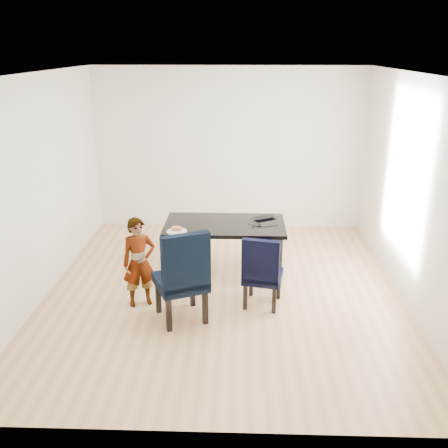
{
  "coord_description": "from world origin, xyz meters",
  "views": [
    {
      "loc": [
        0.21,
        -5.77,
        2.99
      ],
      "look_at": [
        0.0,
        0.2,
        0.85
      ],
      "focal_mm": 40.0,
      "sensor_mm": 36.0,
      "label": 1
    }
  ],
  "objects_px": {
    "plate": "(177,232)",
    "laptop": "(263,217)",
    "chair_left": "(180,274)",
    "chair_right": "(263,270)",
    "child": "(139,262)",
    "dining_table": "(225,249)"
  },
  "relations": [
    {
      "from": "dining_table",
      "to": "plate",
      "type": "distance_m",
      "value": 0.79
    },
    {
      "from": "chair_left",
      "to": "chair_right",
      "type": "relative_size",
      "value": 1.23
    },
    {
      "from": "chair_right",
      "to": "child",
      "type": "relative_size",
      "value": 0.82
    },
    {
      "from": "child",
      "to": "chair_left",
      "type": "bearing_deg",
      "value": -53.75
    },
    {
      "from": "plate",
      "to": "laptop",
      "type": "height_order",
      "value": "laptop"
    },
    {
      "from": "chair_right",
      "to": "laptop",
      "type": "relative_size",
      "value": 2.9
    },
    {
      "from": "plate",
      "to": "child",
      "type": "bearing_deg",
      "value": -127.29
    },
    {
      "from": "chair_left",
      "to": "plate",
      "type": "relative_size",
      "value": 4.29
    },
    {
      "from": "chair_left",
      "to": "chair_right",
      "type": "distance_m",
      "value": 1.02
    },
    {
      "from": "dining_table",
      "to": "child",
      "type": "distance_m",
      "value": 1.33
    },
    {
      "from": "plate",
      "to": "laptop",
      "type": "bearing_deg",
      "value": 28.65
    },
    {
      "from": "chair_left",
      "to": "child",
      "type": "height_order",
      "value": "chair_left"
    },
    {
      "from": "dining_table",
      "to": "child",
      "type": "bearing_deg",
      "value": -138.96
    },
    {
      "from": "chair_right",
      "to": "child",
      "type": "height_order",
      "value": "child"
    },
    {
      "from": "chair_left",
      "to": "dining_table",
      "type": "bearing_deg",
      "value": 44.44
    },
    {
      "from": "child",
      "to": "plate",
      "type": "distance_m",
      "value": 0.68
    },
    {
      "from": "dining_table",
      "to": "child",
      "type": "height_order",
      "value": "child"
    },
    {
      "from": "chair_left",
      "to": "chair_right",
      "type": "height_order",
      "value": "chair_left"
    },
    {
      "from": "laptop",
      "to": "chair_right",
      "type": "bearing_deg",
      "value": 57.19
    },
    {
      "from": "plate",
      "to": "laptop",
      "type": "distance_m",
      "value": 1.28
    },
    {
      "from": "laptop",
      "to": "dining_table",
      "type": "bearing_deg",
      "value": -4.01
    },
    {
      "from": "dining_table",
      "to": "chair_left",
      "type": "bearing_deg",
      "value": -111.46
    }
  ]
}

